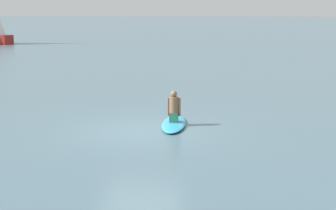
{
  "coord_description": "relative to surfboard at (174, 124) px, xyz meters",
  "views": [
    {
      "loc": [
        15.23,
        3.49,
        3.73
      ],
      "look_at": [
        -0.96,
        0.66,
        0.64
      ],
      "focal_mm": 55.89,
      "sensor_mm": 36.0,
      "label": 1
    }
  ],
  "objects": [
    {
      "name": "person_paddler",
      "position": [
        0.0,
        0.0,
        0.52
      ],
      "size": [
        0.36,
        0.44,
        1.01
      ],
      "rotation": [
        0.0,
        0.0,
        -3.05
      ],
      "color": "#26664C",
      "rests_on": "surfboard"
    },
    {
      "name": "surfboard",
      "position": [
        0.0,
        0.0,
        0.0
      ],
      "size": [
        2.69,
        0.98,
        0.12
      ],
      "primitive_type": "ellipsoid",
      "rotation": [
        0.0,
        0.0,
        -3.05
      ],
      "color": "#339EC6",
      "rests_on": "ground"
    },
    {
      "name": "ground_plane",
      "position": [
        0.86,
        -0.86,
        -0.06
      ],
      "size": [
        400.0,
        400.0,
        0.0
      ],
      "primitive_type": "plane",
      "color": "slate"
    }
  ]
}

